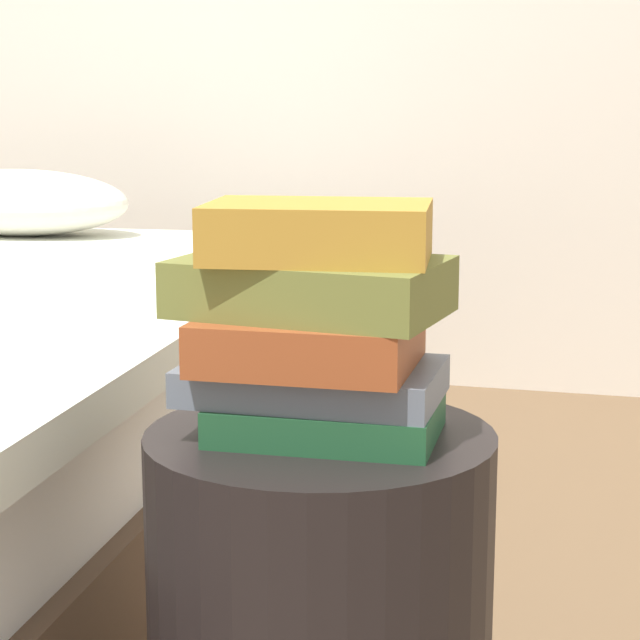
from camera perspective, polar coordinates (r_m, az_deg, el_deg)
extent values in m
ellipsoid|color=silver|center=(2.93, -14.58, 5.59)|extent=(0.57, 0.31, 0.16)
cylinder|color=black|center=(1.35, 0.00, -14.53)|extent=(0.38, 0.38, 0.44)
cube|color=#1E512D|center=(1.26, 0.34, -4.82)|extent=(0.24, 0.17, 0.04)
cube|color=slate|center=(1.26, -0.30, -2.95)|extent=(0.27, 0.17, 0.04)
cube|color=#994723|center=(1.24, -0.56, -1.02)|extent=(0.23, 0.19, 0.05)
cube|color=olive|center=(1.24, -0.46, 1.64)|extent=(0.30, 0.21, 0.06)
cube|color=#B7842D|center=(1.22, -0.02, 4.35)|extent=(0.25, 0.18, 0.06)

